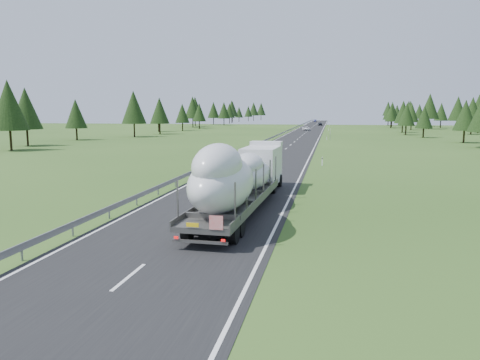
% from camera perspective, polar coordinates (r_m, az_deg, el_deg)
% --- Properties ---
extents(ground, '(400.00, 400.00, 0.00)m').
position_cam_1_polar(ground, '(26.85, -5.43, -5.21)').
color(ground, '#2D4D19').
rests_on(ground, ground).
extents(road_surface, '(10.00, 400.00, 0.02)m').
position_cam_1_polar(road_surface, '(125.39, 7.64, 5.45)').
color(road_surface, black).
rests_on(road_surface, ground).
extents(guardrail, '(0.10, 400.00, 0.76)m').
position_cam_1_polar(guardrail, '(125.73, 5.22, 5.76)').
color(guardrail, slate).
rests_on(guardrail, ground).
extents(marker_posts, '(0.13, 350.08, 1.00)m').
position_cam_1_polar(marker_posts, '(180.11, 10.79, 6.41)').
color(marker_posts, silver).
rests_on(marker_posts, ground).
extents(highway_sign, '(0.08, 0.90, 2.60)m').
position_cam_1_polar(highway_sign, '(105.11, 10.94, 5.79)').
color(highway_sign, slate).
rests_on(highway_sign, ground).
extents(tree_line_right, '(27.56, 332.30, 12.50)m').
position_cam_1_polar(tree_line_right, '(149.03, 24.36, 7.82)').
color(tree_line_right, black).
rests_on(tree_line_right, ground).
extents(tree_line_left, '(15.62, 332.80, 12.30)m').
position_cam_1_polar(tree_line_left, '(172.92, -6.24, 8.59)').
color(tree_line_left, black).
rests_on(tree_line_left, ground).
extents(boat_truck, '(3.37, 20.32, 4.71)m').
position_cam_1_polar(boat_truck, '(29.10, 0.15, 0.63)').
color(boat_truck, silver).
rests_on(boat_truck, ground).
extents(distant_van, '(2.70, 5.18, 1.39)m').
position_cam_1_polar(distant_van, '(155.93, 8.03, 6.25)').
color(distant_van, silver).
rests_on(distant_van, ground).
extents(distant_car_dark, '(2.05, 4.30, 1.42)m').
position_cam_1_polar(distant_car_dark, '(210.26, 9.75, 6.75)').
color(distant_car_dark, black).
rests_on(distant_car_dark, ground).
extents(distant_car_blue, '(1.58, 4.23, 1.38)m').
position_cam_1_polar(distant_car_blue, '(283.05, 9.14, 7.15)').
color(distant_car_blue, '#1C1E4E').
rests_on(distant_car_blue, ground).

